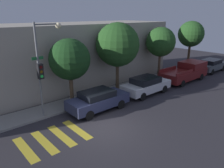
# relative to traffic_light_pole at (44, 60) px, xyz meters

# --- Properties ---
(ground_plane) EXTENTS (60.00, 60.00, 0.00)m
(ground_plane) POSITION_rel_traffic_light_pole_xyz_m (1.66, -3.37, -3.64)
(ground_plane) COLOR #2D2B30
(sidewalk) EXTENTS (26.00, 1.96, 0.14)m
(sidewalk) POSITION_rel_traffic_light_pole_xyz_m (1.66, 0.81, -3.57)
(sidewalk) COLOR gray
(sidewalk) RESTS_ON ground
(building_row) EXTENTS (26.00, 6.00, 5.45)m
(building_row) POSITION_rel_traffic_light_pole_xyz_m (1.66, 5.19, -0.92)
(building_row) COLOR #A89E8E
(building_row) RESTS_ON ground
(crosswalk) EXTENTS (3.34, 2.60, 0.00)m
(crosswalk) POSITION_rel_traffic_light_pole_xyz_m (-1.01, -2.57, -3.64)
(crosswalk) COLOR gold
(crosswalk) RESTS_ON ground
(traffic_light_pole) EXTENTS (2.00, 0.56, 5.82)m
(traffic_light_pole) POSITION_rel_traffic_light_pole_xyz_m (0.00, 0.00, 0.00)
(traffic_light_pole) COLOR slate
(traffic_light_pole) RESTS_ON ground
(sedan_near_corner) EXTENTS (4.22, 1.76, 1.40)m
(sedan_near_corner) POSITION_rel_traffic_light_pole_xyz_m (2.95, -1.27, -2.90)
(sedan_near_corner) COLOR #2D3351
(sedan_near_corner) RESTS_ON ground
(sedan_middle) EXTENTS (4.27, 1.80, 1.42)m
(sedan_middle) POSITION_rel_traffic_light_pole_xyz_m (7.82, -1.27, -2.90)
(sedan_middle) COLOR silver
(sedan_middle) RESTS_ON ground
(pickup_truck) EXTENTS (5.33, 2.10, 1.73)m
(pickup_truck) POSITION_rel_traffic_light_pole_xyz_m (13.65, -1.27, -2.78)
(pickup_truck) COLOR maroon
(pickup_truck) RESTS_ON ground
(sedan_far_end) EXTENTS (4.28, 1.75, 1.39)m
(sedan_far_end) POSITION_rel_traffic_light_pole_xyz_m (18.92, -1.27, -2.91)
(sedan_far_end) COLOR #4C5156
(sedan_far_end) RESTS_ON ground
(tree_near_corner) EXTENTS (2.83, 2.83, 4.70)m
(tree_near_corner) POSITION_rel_traffic_light_pole_xyz_m (2.16, 0.79, -0.38)
(tree_near_corner) COLOR brown
(tree_near_corner) RESTS_ON ground
(tree_midblock) EXTENTS (3.50, 3.50, 5.64)m
(tree_midblock) POSITION_rel_traffic_light_pole_xyz_m (6.55, 0.79, 0.23)
(tree_midblock) COLOR brown
(tree_midblock) RESTS_ON ground
(tree_far_end) EXTENTS (2.81, 2.81, 5.07)m
(tree_far_end) POSITION_rel_traffic_light_pole_xyz_m (12.12, 0.79, 0.01)
(tree_far_end) COLOR brown
(tree_far_end) RESTS_ON ground
(tree_behind_truck) EXTENTS (2.82, 2.82, 5.51)m
(tree_behind_truck) POSITION_rel_traffic_light_pole_xyz_m (17.49, 0.79, 0.43)
(tree_behind_truck) COLOR #4C3823
(tree_behind_truck) RESTS_ON ground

